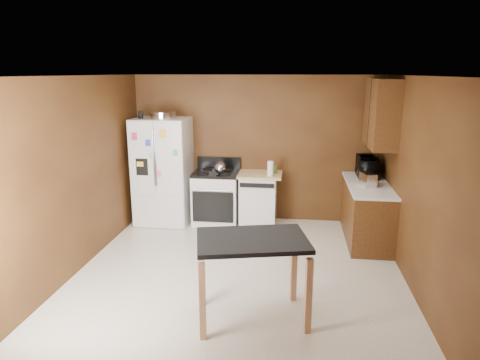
% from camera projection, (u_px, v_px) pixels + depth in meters
% --- Properties ---
extents(floor, '(4.50, 4.50, 0.00)m').
position_uv_depth(floor, '(239.00, 274.00, 5.53)').
color(floor, white).
rests_on(floor, ground).
extents(ceiling, '(4.50, 4.50, 0.00)m').
position_uv_depth(ceiling, '(238.00, 76.00, 4.92)').
color(ceiling, white).
rests_on(ceiling, ground).
extents(wall_back, '(4.20, 0.00, 4.20)m').
position_uv_depth(wall_back, '(256.00, 149.00, 7.39)').
color(wall_back, '#553816').
rests_on(wall_back, ground).
extents(wall_front, '(4.20, 0.00, 4.20)m').
position_uv_depth(wall_front, '(197.00, 258.00, 3.06)').
color(wall_front, '#553816').
rests_on(wall_front, ground).
extents(wall_left, '(0.00, 4.50, 4.50)m').
position_uv_depth(wall_left, '(77.00, 176.00, 5.48)').
color(wall_left, '#553816').
rests_on(wall_left, ground).
extents(wall_right, '(0.00, 4.50, 4.50)m').
position_uv_depth(wall_right, '(418.00, 187.00, 4.96)').
color(wall_right, '#553816').
rests_on(wall_right, ground).
extents(roasting_pan, '(0.43, 0.43, 0.11)m').
position_uv_depth(roasting_pan, '(163.00, 115.00, 7.04)').
color(roasting_pan, silver).
rests_on(roasting_pan, refrigerator).
extents(pen_cup, '(0.08, 0.08, 0.13)m').
position_uv_depth(pen_cup, '(141.00, 115.00, 7.00)').
color(pen_cup, black).
rests_on(pen_cup, refrigerator).
extents(kettle, '(0.19, 0.19, 0.19)m').
position_uv_depth(kettle, '(220.00, 168.00, 7.09)').
color(kettle, silver).
rests_on(kettle, gas_range).
extents(paper_towel, '(0.12, 0.12, 0.24)m').
position_uv_depth(paper_towel, '(270.00, 168.00, 6.99)').
color(paper_towel, white).
rests_on(paper_towel, dishwasher).
extents(green_canister, '(0.12, 0.12, 0.11)m').
position_uv_depth(green_canister, '(274.00, 170.00, 7.19)').
color(green_canister, green).
rests_on(green_canister, dishwasher).
extents(toaster, '(0.24, 0.31, 0.20)m').
position_uv_depth(toaster, '(368.00, 180.00, 6.32)').
color(toaster, silver).
rests_on(toaster, right_cabinets).
extents(microwave, '(0.37, 0.54, 0.30)m').
position_uv_depth(microwave, '(367.00, 168.00, 6.87)').
color(microwave, black).
rests_on(microwave, right_cabinets).
extents(refrigerator, '(0.90, 0.80, 1.80)m').
position_uv_depth(refrigerator, '(163.00, 171.00, 7.29)').
color(refrigerator, white).
rests_on(refrigerator, ground).
extents(gas_range, '(0.76, 0.68, 1.10)m').
position_uv_depth(gas_range, '(216.00, 197.00, 7.35)').
color(gas_range, white).
rests_on(gas_range, ground).
extents(dishwasher, '(0.78, 0.63, 0.89)m').
position_uv_depth(dishwasher, '(258.00, 198.00, 7.28)').
color(dishwasher, white).
rests_on(dishwasher, ground).
extents(right_cabinets, '(0.63, 1.58, 2.45)m').
position_uv_depth(right_cabinets, '(371.00, 183.00, 6.50)').
color(right_cabinets, brown).
rests_on(right_cabinets, ground).
extents(island, '(1.26, 0.98, 0.91)m').
position_uv_depth(island, '(252.00, 252.00, 4.37)').
color(island, black).
rests_on(island, ground).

